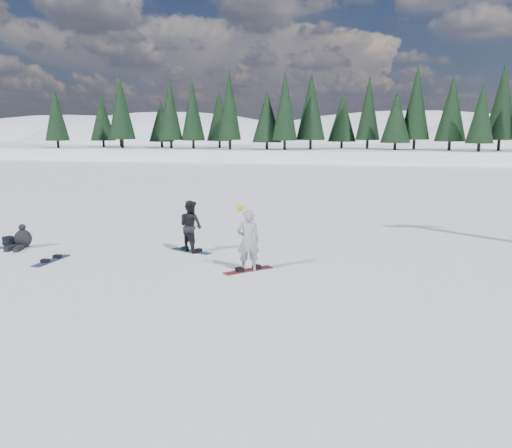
{
  "coord_description": "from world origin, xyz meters",
  "views": [
    {
      "loc": [
        6.05,
        -12.86,
        3.91
      ],
      "look_at": [
        2.69,
        1.78,
        1.1
      ],
      "focal_mm": 35.0,
      "sensor_mm": 36.0,
      "label": 1
    }
  ],
  "objects_px": {
    "seated_rider": "(22,239)",
    "snowboard_loose_a": "(51,261)",
    "snowboarder_woman": "(248,240)",
    "snowboarder_man": "(191,226)",
    "gear_bag": "(10,241)"
  },
  "relations": [
    {
      "from": "snowboarder_woman",
      "to": "gear_bag",
      "type": "bearing_deg",
      "value": -25.81
    },
    {
      "from": "snowboarder_man",
      "to": "gear_bag",
      "type": "xyz_separation_m",
      "value": [
        -6.46,
        -0.53,
        -0.7
      ]
    },
    {
      "from": "snowboarder_woman",
      "to": "snowboarder_man",
      "type": "relative_size",
      "value": 1.11
    },
    {
      "from": "snowboarder_woman",
      "to": "gear_bag",
      "type": "distance_m",
      "value": 8.95
    },
    {
      "from": "gear_bag",
      "to": "seated_rider",
      "type": "bearing_deg",
      "value": -19.84
    },
    {
      "from": "snowboarder_man",
      "to": "seated_rider",
      "type": "bearing_deg",
      "value": 37.06
    },
    {
      "from": "snowboarder_woman",
      "to": "seated_rider",
      "type": "xyz_separation_m",
      "value": [
        -8.13,
        1.02,
        -0.58
      ]
    },
    {
      "from": "snowboarder_man",
      "to": "snowboard_loose_a",
      "type": "xyz_separation_m",
      "value": [
        -3.75,
        -2.1,
        -0.84
      ]
    },
    {
      "from": "seated_rider",
      "to": "snowboard_loose_a",
      "type": "relative_size",
      "value": 0.67
    },
    {
      "from": "snowboarder_man",
      "to": "snowboarder_woman",
      "type": "bearing_deg",
      "value": 172.09
    },
    {
      "from": "snowboarder_woman",
      "to": "gear_bag",
      "type": "xyz_separation_m",
      "value": [
        -8.83,
        1.27,
        -0.74
      ]
    },
    {
      "from": "seated_rider",
      "to": "gear_bag",
      "type": "height_order",
      "value": "seated_rider"
    },
    {
      "from": "snowboarder_man",
      "to": "gear_bag",
      "type": "bearing_deg",
      "value": 34.01
    },
    {
      "from": "snowboarder_man",
      "to": "seated_rider",
      "type": "height_order",
      "value": "snowboarder_man"
    },
    {
      "from": "seated_rider",
      "to": "snowboarder_man",
      "type": "bearing_deg",
      "value": -0.62
    }
  ]
}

